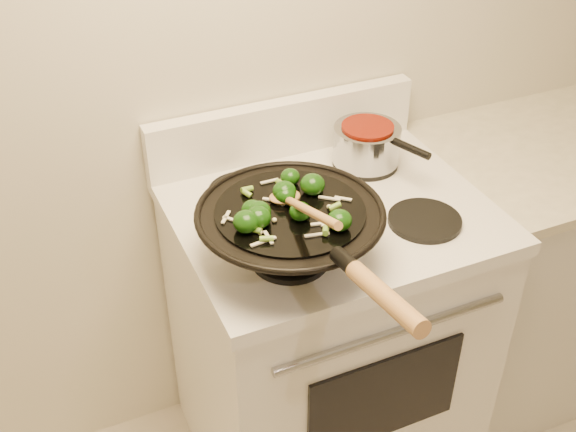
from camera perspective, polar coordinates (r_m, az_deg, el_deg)
name	(u,v)px	position (r m, az deg, el deg)	size (l,w,h in m)	color
stove	(325,335)	(2.11, 2.96, -9.38)	(0.78, 0.67, 1.08)	white
counter_unit	(530,266)	(2.49, 18.61, -3.75)	(0.74, 0.62, 0.91)	silver
wok	(291,232)	(1.59, 0.25, -1.27)	(0.42, 0.70, 0.21)	black
stirfry	(284,204)	(1.55, -0.31, 0.95)	(0.30, 0.25, 0.05)	#113809
wooden_spoon	(299,205)	(1.51, 0.84, 0.90)	(0.07, 0.32, 0.13)	#A97943
saucepan	(367,144)	(1.97, 6.27, 5.71)	(0.18, 0.28, 0.11)	#95979D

